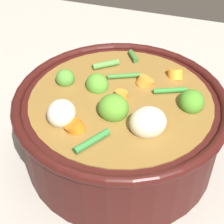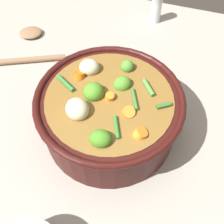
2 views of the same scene
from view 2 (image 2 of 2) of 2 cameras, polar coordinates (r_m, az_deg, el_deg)
ground_plane at (r=0.66m, az=-0.47°, el=-3.37°), size 1.10×1.10×0.00m
cooking_pot at (r=0.60m, az=-0.56°, el=-0.11°), size 0.32×0.32×0.14m
wooden_spoon at (r=0.88m, az=-16.78°, el=13.46°), size 0.19×0.20×0.02m
salt_shaker at (r=0.93m, az=9.21°, el=20.49°), size 0.03×0.03×0.09m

